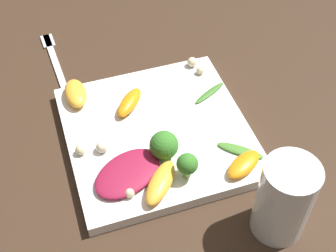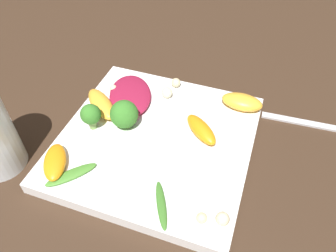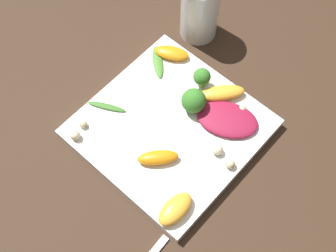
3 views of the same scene
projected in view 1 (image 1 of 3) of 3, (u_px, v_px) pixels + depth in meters
name	position (u px, v px, depth m)	size (l,w,h in m)	color
ground_plane	(157.00, 137.00, 0.70)	(2.40, 2.40, 0.00)	#382619
plate	(157.00, 133.00, 0.69)	(0.26, 0.26, 0.02)	white
drinking_glass	(284.00, 200.00, 0.56)	(0.07, 0.07, 0.12)	white
fork	(53.00, 55.00, 0.82)	(0.02, 0.16, 0.01)	silver
radicchio_leaf_0	(128.00, 173.00, 0.63)	(0.12, 0.10, 0.01)	maroon
orange_segment_0	(244.00, 164.00, 0.63)	(0.07, 0.05, 0.02)	orange
orange_segment_1	(76.00, 93.00, 0.72)	(0.03, 0.06, 0.02)	#FCAD33
orange_segment_2	(129.00, 102.00, 0.71)	(0.06, 0.06, 0.02)	orange
orange_segment_3	(160.00, 183.00, 0.61)	(0.07, 0.08, 0.02)	#FCAD33
broccoli_floret_0	(164.00, 145.00, 0.64)	(0.04, 0.04, 0.04)	#7A9E51
broccoli_floret_1	(187.00, 165.00, 0.61)	(0.03, 0.03, 0.04)	#7A9E51
arugula_sprig_0	(210.00, 93.00, 0.73)	(0.06, 0.04, 0.00)	#3D7528
arugula_sprig_1	(240.00, 150.00, 0.66)	(0.06, 0.06, 0.01)	#47842D
macadamia_nut_0	(130.00, 193.00, 0.60)	(0.01, 0.01, 0.01)	beige
macadamia_nut_1	(192.00, 62.00, 0.77)	(0.02, 0.02, 0.02)	beige
macadamia_nut_2	(81.00, 150.00, 0.65)	(0.02, 0.02, 0.02)	beige
macadamia_nut_3	(200.00, 71.00, 0.76)	(0.01, 0.01, 0.01)	beige
macadamia_nut_4	(102.00, 147.00, 0.65)	(0.02, 0.02, 0.02)	beige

